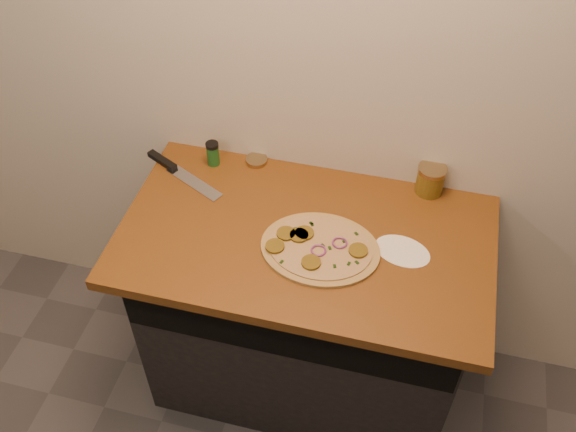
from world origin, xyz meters
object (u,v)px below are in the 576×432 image
(pizza, at_px, (319,248))
(salsa_jar, at_px, (430,179))
(chefs_knife, at_px, (177,171))
(spice_shaker, at_px, (213,153))

(pizza, height_order, salsa_jar, salsa_jar)
(pizza, distance_m, salsa_jar, 0.47)
(pizza, relative_size, chefs_knife, 1.13)
(pizza, xyz_separation_m, spice_shaker, (-0.45, 0.31, 0.04))
(chefs_knife, xyz_separation_m, spice_shaker, (0.11, 0.08, 0.04))
(salsa_jar, bearing_deg, chefs_knife, -172.06)
(pizza, height_order, chefs_knife, pizza)
(salsa_jar, bearing_deg, pizza, -130.87)
(spice_shaker, bearing_deg, chefs_knife, -145.51)
(spice_shaker, bearing_deg, pizza, -34.27)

